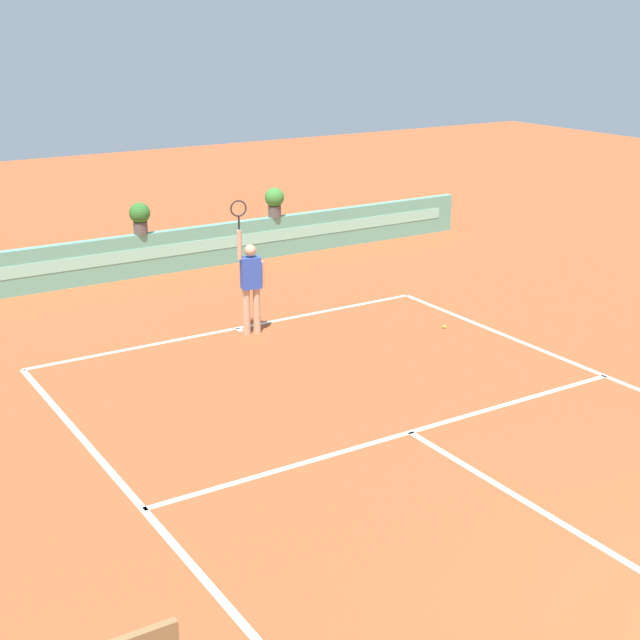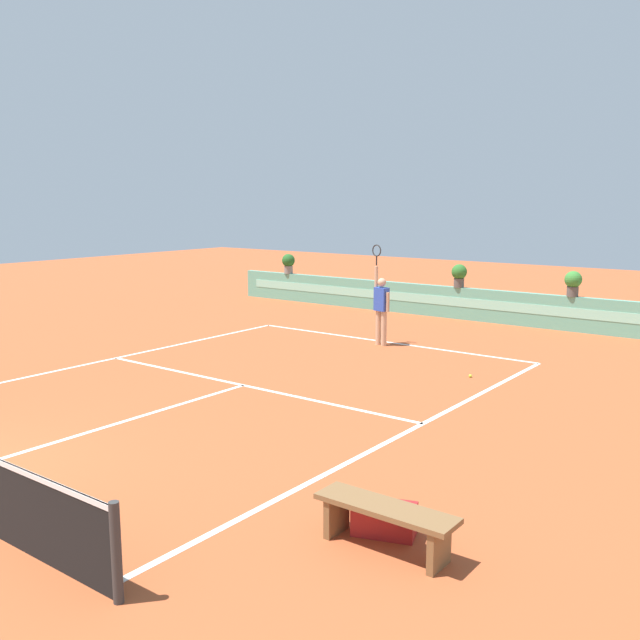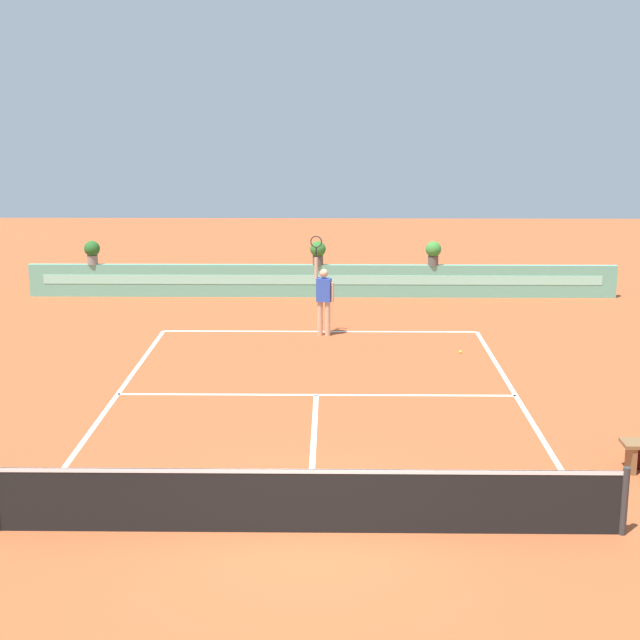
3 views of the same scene
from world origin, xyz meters
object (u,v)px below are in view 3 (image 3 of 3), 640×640
(potted_plant_centre, at_px, (318,251))
(tennis_ball_near_baseline, at_px, (460,352))
(potted_plant_right, at_px, (433,252))
(potted_plant_far_left, at_px, (92,251))
(tennis_player, at_px, (324,296))

(potted_plant_centre, bearing_deg, tennis_ball_near_baseline, -62.00)
(tennis_ball_near_baseline, relative_size, potted_plant_right, 0.09)
(potted_plant_far_left, relative_size, potted_plant_centre, 1.00)
(potted_plant_right, height_order, potted_plant_centre, same)
(tennis_player, xyz_separation_m, potted_plant_right, (3.29, 4.92, 0.36))
(tennis_ball_near_baseline, bearing_deg, potted_plant_far_left, 147.56)
(tennis_player, distance_m, potted_plant_far_left, 8.67)
(tennis_player, bearing_deg, potted_plant_right, 56.21)
(tennis_player, relative_size, potted_plant_far_left, 3.57)
(tennis_player, height_order, potted_plant_centre, tennis_player)
(tennis_ball_near_baseline, bearing_deg, potted_plant_right, 90.09)
(tennis_player, distance_m, tennis_ball_near_baseline, 3.86)
(tennis_ball_near_baseline, distance_m, potted_plant_far_left, 12.44)
(tennis_player, distance_m, potted_plant_right, 5.93)
(tennis_ball_near_baseline, distance_m, potted_plant_right, 6.77)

